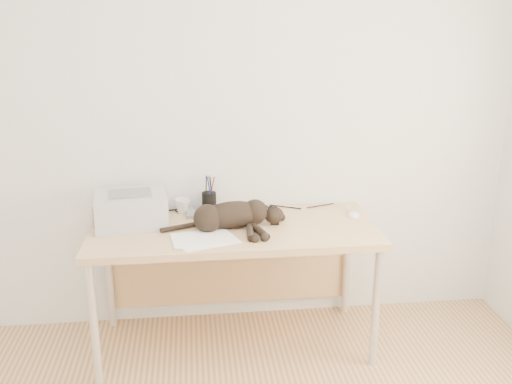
{
  "coord_description": "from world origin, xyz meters",
  "views": [
    {
      "loc": [
        -0.22,
        -1.59,
        1.88
      ],
      "look_at": [
        0.12,
        1.34,
        0.96
      ],
      "focal_mm": 40.0,
      "sensor_mm": 36.0,
      "label": 1
    }
  ],
  "objects": [
    {
      "name": "papers",
      "position": [
        -0.17,
        1.22,
        0.74
      ],
      "size": [
        0.38,
        0.31,
        0.01
      ],
      "color": "white",
      "rests_on": "desk"
    },
    {
      "name": "desk",
      "position": [
        0.0,
        1.48,
        0.61
      ],
      "size": [
        1.6,
        0.7,
        0.74
      ],
      "color": "tan",
      "rests_on": "floor"
    },
    {
      "name": "mouse",
      "position": [
        0.72,
        1.5,
        0.76
      ],
      "size": [
        0.09,
        0.13,
        0.04
      ],
      "primitive_type": "ellipsoid",
      "rotation": [
        0.0,
        0.0,
        -0.18
      ],
      "color": "white",
      "rests_on": "desk"
    },
    {
      "name": "cat",
      "position": [
        -0.02,
        1.38,
        0.81
      ],
      "size": [
        0.7,
        0.33,
        0.16
      ],
      "rotation": [
        0.0,
        0.0,
        0.14
      ],
      "color": "black",
      "rests_on": "desk"
    },
    {
      "name": "remote_black",
      "position": [
        0.25,
        1.48,
        0.75
      ],
      "size": [
        0.08,
        0.18,
        0.02
      ],
      "primitive_type": "cube",
      "rotation": [
        0.0,
        0.0,
        -0.16
      ],
      "color": "black",
      "rests_on": "desk"
    },
    {
      "name": "mug",
      "position": [
        -0.28,
        1.67,
        0.78
      ],
      "size": [
        0.13,
        0.13,
        0.08
      ],
      "primitive_type": "imported",
      "rotation": [
        0.0,
        0.0,
        0.94
      ],
      "color": "white",
      "rests_on": "desk"
    },
    {
      "name": "remote_grey",
      "position": [
        -0.24,
        1.64,
        0.75
      ],
      "size": [
        0.05,
        0.19,
        0.02
      ],
      "primitive_type": "cube",
      "rotation": [
        0.0,
        0.0,
        0.01
      ],
      "color": "slate",
      "rests_on": "desk"
    },
    {
      "name": "printer",
      "position": [
        -0.57,
        1.51,
        0.83
      ],
      "size": [
        0.43,
        0.38,
        0.19
      ],
      "color": "silver",
      "rests_on": "desk"
    },
    {
      "name": "cable_tangle",
      "position": [
        0.0,
        1.7,
        0.75
      ],
      "size": [
        1.36,
        0.08,
        0.01
      ],
      "primitive_type": null,
      "color": "black",
      "rests_on": "desk"
    },
    {
      "name": "pen_cup",
      "position": [
        -0.12,
        1.68,
        0.8
      ],
      "size": [
        0.09,
        0.09,
        0.22
      ],
      "color": "black",
      "rests_on": "desk"
    },
    {
      "name": "wall_back",
      "position": [
        0.0,
        1.75,
        1.3
      ],
      "size": [
        3.5,
        0.0,
        3.5
      ],
      "primitive_type": "plane",
      "rotation": [
        1.57,
        0.0,
        0.0
      ],
      "color": "white",
      "rests_on": "floor"
    }
  ]
}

